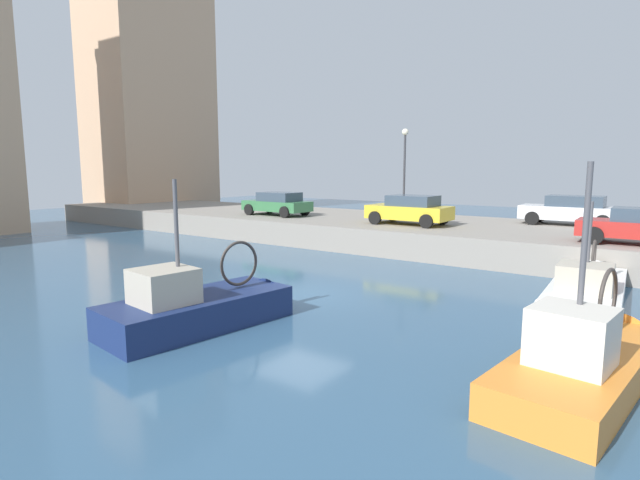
{
  "coord_description": "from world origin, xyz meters",
  "views": [
    {
      "loc": [
        -12.15,
        -9.49,
        3.93
      ],
      "look_at": [
        3.15,
        1.56,
        1.2
      ],
      "focal_mm": 28.09,
      "sensor_mm": 36.0,
      "label": 1
    }
  ],
  "objects_px": {
    "fishing_boat_orange": "(587,372)",
    "parked_car_green": "(277,203)",
    "parked_car_white": "(571,210)",
    "quay_streetlamp": "(405,158)",
    "fishing_boat_white": "(588,296)",
    "fishing_boat_navy": "(209,319)",
    "parked_car_yellow": "(410,210)"
  },
  "relations": [
    {
      "from": "fishing_boat_orange",
      "to": "parked_car_green",
      "type": "xyz_separation_m",
      "value": [
        11.75,
        17.72,
        1.76
      ]
    },
    {
      "from": "parked_car_white",
      "to": "quay_streetlamp",
      "type": "height_order",
      "value": "quay_streetlamp"
    },
    {
      "from": "parked_car_green",
      "to": "parked_car_white",
      "type": "bearing_deg",
      "value": -73.44
    },
    {
      "from": "fishing_boat_white",
      "to": "parked_car_green",
      "type": "distance_m",
      "value": 17.76
    },
    {
      "from": "parked_car_white",
      "to": "fishing_boat_white",
      "type": "bearing_deg",
      "value": -167.36
    },
    {
      "from": "fishing_boat_navy",
      "to": "fishing_boat_white",
      "type": "xyz_separation_m",
      "value": [
        8.3,
        -7.43,
        -0.02
      ]
    },
    {
      "from": "fishing_boat_navy",
      "to": "fishing_boat_orange",
      "type": "relative_size",
      "value": 0.9
    },
    {
      "from": "parked_car_green",
      "to": "fishing_boat_navy",
      "type": "bearing_deg",
      "value": -145.42
    },
    {
      "from": "fishing_boat_navy",
      "to": "fishing_boat_orange",
      "type": "distance_m",
      "value": 8.52
    },
    {
      "from": "fishing_boat_orange",
      "to": "fishing_boat_navy",
      "type": "bearing_deg",
      "value": 102.88
    },
    {
      "from": "parked_car_yellow",
      "to": "quay_streetlamp",
      "type": "distance_m",
      "value": 4.37
    },
    {
      "from": "fishing_boat_navy",
      "to": "parked_car_white",
      "type": "distance_m",
      "value": 18.85
    },
    {
      "from": "fishing_boat_white",
      "to": "parked_car_white",
      "type": "distance_m",
      "value": 10.12
    },
    {
      "from": "parked_car_yellow",
      "to": "parked_car_green",
      "type": "xyz_separation_m",
      "value": [
        -0.14,
        8.29,
        -0.04
      ]
    },
    {
      "from": "parked_car_green",
      "to": "fishing_boat_orange",
      "type": "bearing_deg",
      "value": -123.56
    },
    {
      "from": "fishing_boat_orange",
      "to": "parked_car_white",
      "type": "bearing_deg",
      "value": 10.73
    },
    {
      "from": "parked_car_white",
      "to": "fishing_boat_navy",
      "type": "bearing_deg",
      "value": 163.74
    },
    {
      "from": "fishing_boat_navy",
      "to": "quay_streetlamp",
      "type": "distance_m",
      "value": 17.65
    },
    {
      "from": "fishing_boat_orange",
      "to": "parked_car_green",
      "type": "height_order",
      "value": "fishing_boat_orange"
    },
    {
      "from": "parked_car_green",
      "to": "quay_streetlamp",
      "type": "bearing_deg",
      "value": -63.59
    },
    {
      "from": "fishing_boat_orange",
      "to": "parked_car_yellow",
      "type": "distance_m",
      "value": 15.29
    },
    {
      "from": "parked_car_white",
      "to": "fishing_boat_orange",
      "type": "bearing_deg",
      "value": -169.27
    },
    {
      "from": "parked_car_green",
      "to": "parked_car_yellow",
      "type": "bearing_deg",
      "value": -89.01
    },
    {
      "from": "fishing_boat_orange",
      "to": "quay_streetlamp",
      "type": "height_order",
      "value": "quay_streetlamp"
    },
    {
      "from": "fishing_boat_white",
      "to": "quay_streetlamp",
      "type": "height_order",
      "value": "quay_streetlamp"
    },
    {
      "from": "parked_car_green",
      "to": "fishing_boat_white",
      "type": "bearing_deg",
      "value": -107.63
    },
    {
      "from": "parked_car_white",
      "to": "parked_car_green",
      "type": "distance_m",
      "value": 15.3
    },
    {
      "from": "fishing_boat_navy",
      "to": "fishing_boat_orange",
      "type": "bearing_deg",
      "value": -77.12
    },
    {
      "from": "fishing_boat_navy",
      "to": "parked_car_white",
      "type": "relative_size",
      "value": 1.28
    },
    {
      "from": "parked_car_yellow",
      "to": "quay_streetlamp",
      "type": "bearing_deg",
      "value": 31.3
    },
    {
      "from": "fishing_boat_orange",
      "to": "parked_car_white",
      "type": "relative_size",
      "value": 1.42
    },
    {
      "from": "fishing_boat_white",
      "to": "parked_car_yellow",
      "type": "distance_m",
      "value": 10.33
    }
  ]
}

